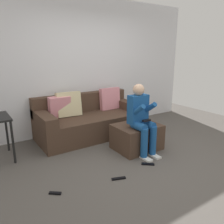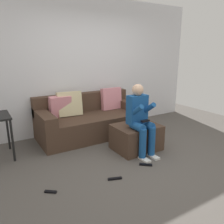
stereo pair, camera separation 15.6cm
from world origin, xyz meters
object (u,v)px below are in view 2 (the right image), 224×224
object	(u,v)px
person_seated	(141,117)
remote_near_ottoman	(146,165)
ottoman	(136,137)
couch_sectional	(89,120)
remote_under_side_table	(51,192)
remote_by_storage_bin	(115,179)

from	to	relation	value
person_seated	remote_near_ottoman	bearing A→B (deg)	-115.10
person_seated	remote_near_ottoman	xyz separation A→B (m)	(-0.18, -0.39, -0.62)
person_seated	ottoman	bearing A→B (deg)	71.98
couch_sectional	ottoman	xyz separation A→B (m)	(0.40, -1.06, -0.11)
ottoman	remote_under_side_table	distance (m)	1.76
remote_under_side_table	remote_by_storage_bin	bearing A→B (deg)	28.04
ottoman	remote_near_ottoman	bearing A→B (deg)	-113.00
ottoman	remote_by_storage_bin	bearing A→B (deg)	-142.37
ottoman	person_seated	world-z (taller)	person_seated
couch_sectional	ottoman	size ratio (longest dim) A/B	2.69
couch_sectional	remote_under_side_table	bearing A→B (deg)	-129.36
couch_sectional	remote_by_storage_bin	bearing A→B (deg)	-104.55
remote_under_side_table	remote_near_ottoman	bearing A→B (deg)	35.88
couch_sectional	remote_near_ottoman	bearing A→B (deg)	-84.37
remote_under_side_table	ottoman	bearing A→B (deg)	55.12
remote_under_side_table	couch_sectional	bearing A→B (deg)	89.30
remote_near_ottoman	remote_by_storage_bin	distance (m)	0.61
remote_by_storage_bin	couch_sectional	bearing A→B (deg)	94.54
remote_by_storage_bin	remote_under_side_table	size ratio (longest dim) A/B	1.29
ottoman	person_seated	distance (m)	0.45
remote_by_storage_bin	person_seated	bearing A→B (deg)	50.31
couch_sectional	person_seated	size ratio (longest dim) A/B	1.78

